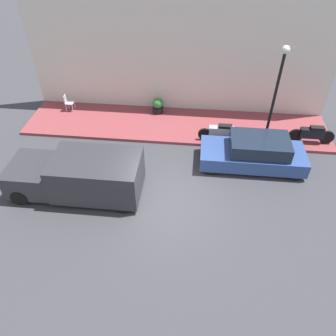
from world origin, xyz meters
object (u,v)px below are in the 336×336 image
(motorcycle_black, at_px, (312,134))
(cafe_chair, at_px, (68,102))
(parked_car, at_px, (254,153))
(scooter_silver, at_px, (221,132))
(delivery_van, at_px, (78,175))
(potted_plant, at_px, (158,106))
(streetlamp, at_px, (277,85))

(motorcycle_black, relative_size, cafe_chair, 2.35)
(parked_car, distance_m, scooter_silver, 1.97)
(motorcycle_black, bearing_deg, delivery_van, 113.08)
(motorcycle_black, height_order, potted_plant, motorcycle_black)
(cafe_chair, bearing_deg, motorcycle_black, -97.88)
(scooter_silver, relative_size, cafe_chair, 2.42)
(scooter_silver, distance_m, streetlamp, 3.13)
(streetlamp, xyz_separation_m, cafe_chair, (1.94, 9.86, -2.39))
(motorcycle_black, xyz_separation_m, cafe_chair, (1.66, 11.97, 0.02))
(streetlamp, bearing_deg, potted_plant, 67.17)
(delivery_van, xyz_separation_m, scooter_silver, (3.79, -5.48, -0.26))
(parked_car, xyz_separation_m, motorcycle_black, (1.75, -2.76, -0.05))
(potted_plant, xyz_separation_m, cafe_chair, (-0.25, 4.67, 0.10))
(delivery_van, xyz_separation_m, streetlamp, (3.80, -7.46, 2.16))
(parked_car, distance_m, motorcycle_black, 3.27)
(delivery_van, relative_size, scooter_silver, 2.40)
(parked_car, xyz_separation_m, scooter_silver, (1.46, 1.32, -0.06))
(cafe_chair, bearing_deg, parked_car, -110.29)
(delivery_van, height_order, cafe_chair, delivery_van)
(motorcycle_black, bearing_deg, potted_plant, 75.38)
(potted_plant, height_order, cafe_chair, cafe_chair)
(potted_plant, distance_m, cafe_chair, 4.68)
(streetlamp, bearing_deg, cafe_chair, 78.88)
(streetlamp, height_order, potted_plant, streetlamp)
(parked_car, height_order, scooter_silver, parked_car)
(motorcycle_black, height_order, streetlamp, streetlamp)
(streetlamp, bearing_deg, parked_car, 155.87)
(delivery_van, height_order, potted_plant, delivery_van)
(parked_car, bearing_deg, cafe_chair, 69.71)
(delivery_van, bearing_deg, parked_car, -71.11)
(parked_car, height_order, delivery_van, delivery_van)
(scooter_silver, height_order, cafe_chair, cafe_chair)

